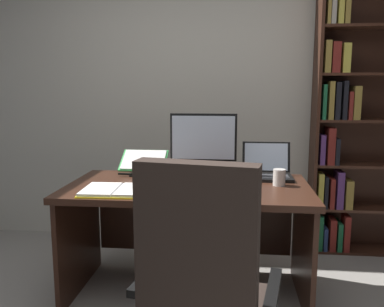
{
  "coord_description": "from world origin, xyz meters",
  "views": [
    {
      "loc": [
        0.25,
        -1.59,
        1.36
      ],
      "look_at": [
        -0.0,
        0.86,
        0.96
      ],
      "focal_mm": 37.7,
      "sensor_mm": 36.0,
      "label": 1
    }
  ],
  "objects_px": {
    "laptop": "(267,170)",
    "computer_mouse": "(248,190)",
    "reading_stand_with_book": "(143,162)",
    "pen": "(167,183)",
    "office_chair": "(203,304)",
    "notepad": "(164,185)",
    "desk": "(189,212)",
    "keyboard": "(197,190)",
    "monitor": "(203,145)",
    "coffee_mug": "(279,177)",
    "open_binder": "(118,190)",
    "bookshelf": "(358,126)"
  },
  "relations": [
    {
      "from": "laptop",
      "to": "computer_mouse",
      "type": "bearing_deg",
      "value": -107.62
    },
    {
      "from": "reading_stand_with_book",
      "to": "pen",
      "type": "bearing_deg",
      "value": -56.62
    },
    {
      "from": "office_chair",
      "to": "computer_mouse",
      "type": "height_order",
      "value": "office_chair"
    },
    {
      "from": "office_chair",
      "to": "notepad",
      "type": "xyz_separation_m",
      "value": [
        -0.32,
        0.9,
        0.29
      ]
    },
    {
      "from": "desk",
      "to": "keyboard",
      "type": "bearing_deg",
      "value": -72.62
    },
    {
      "from": "desk",
      "to": "laptop",
      "type": "distance_m",
      "value": 0.61
    },
    {
      "from": "monitor",
      "to": "notepad",
      "type": "distance_m",
      "value": 0.43
    },
    {
      "from": "desk",
      "to": "computer_mouse",
      "type": "xyz_separation_m",
      "value": [
        0.38,
        -0.25,
        0.22
      ]
    },
    {
      "from": "monitor",
      "to": "laptop",
      "type": "distance_m",
      "value": 0.47
    },
    {
      "from": "computer_mouse",
      "to": "notepad",
      "type": "height_order",
      "value": "computer_mouse"
    },
    {
      "from": "office_chair",
      "to": "pen",
      "type": "distance_m",
      "value": 1.0
    },
    {
      "from": "computer_mouse",
      "to": "coffee_mug",
      "type": "relative_size",
      "value": 0.98
    },
    {
      "from": "open_binder",
      "to": "pen",
      "type": "distance_m",
      "value": 0.33
    },
    {
      "from": "computer_mouse",
      "to": "reading_stand_with_book",
      "type": "height_order",
      "value": "reading_stand_with_book"
    },
    {
      "from": "computer_mouse",
      "to": "coffee_mug",
      "type": "bearing_deg",
      "value": 47.09
    },
    {
      "from": "reading_stand_with_book",
      "to": "open_binder",
      "type": "distance_m",
      "value": 0.56
    },
    {
      "from": "pen",
      "to": "office_chair",
      "type": "bearing_deg",
      "value": -71.7
    },
    {
      "from": "office_chair",
      "to": "coffee_mug",
      "type": "xyz_separation_m",
      "value": [
        0.41,
        0.98,
        0.34
      ]
    },
    {
      "from": "open_binder",
      "to": "notepad",
      "type": "xyz_separation_m",
      "value": [
        0.25,
        0.2,
        -0.01
      ]
    },
    {
      "from": "office_chair",
      "to": "bookshelf",
      "type": "bearing_deg",
      "value": 68.42
    },
    {
      "from": "keyboard",
      "to": "notepad",
      "type": "relative_size",
      "value": 2.0
    },
    {
      "from": "reading_stand_with_book",
      "to": "notepad",
      "type": "xyz_separation_m",
      "value": [
        0.22,
        -0.36,
        -0.07
      ]
    },
    {
      "from": "bookshelf",
      "to": "pen",
      "type": "xyz_separation_m",
      "value": [
        -1.41,
        -0.9,
        -0.3
      ]
    },
    {
      "from": "office_chair",
      "to": "reading_stand_with_book",
      "type": "relative_size",
      "value": 3.23
    },
    {
      "from": "bookshelf",
      "to": "reading_stand_with_book",
      "type": "bearing_deg",
      "value": -162.02
    },
    {
      "from": "desk",
      "to": "notepad",
      "type": "distance_m",
      "value": 0.28
    },
    {
      "from": "desk",
      "to": "monitor",
      "type": "distance_m",
      "value": 0.47
    },
    {
      "from": "monitor",
      "to": "open_binder",
      "type": "height_order",
      "value": "monitor"
    },
    {
      "from": "bookshelf",
      "to": "keyboard",
      "type": "xyz_separation_m",
      "value": [
        -1.21,
        -1.04,
        -0.3
      ]
    },
    {
      "from": "computer_mouse",
      "to": "office_chair",
      "type": "bearing_deg",
      "value": -105.22
    },
    {
      "from": "coffee_mug",
      "to": "notepad",
      "type": "bearing_deg",
      "value": -174.37
    },
    {
      "from": "desk",
      "to": "office_chair",
      "type": "distance_m",
      "value": 1.02
    },
    {
      "from": "pen",
      "to": "keyboard",
      "type": "bearing_deg",
      "value": -35.3
    },
    {
      "from": "keyboard",
      "to": "coffee_mug",
      "type": "relative_size",
      "value": 3.98
    },
    {
      "from": "laptop",
      "to": "reading_stand_with_book",
      "type": "relative_size",
      "value": 1.0
    },
    {
      "from": "office_chair",
      "to": "pen",
      "type": "xyz_separation_m",
      "value": [
        -0.3,
        0.9,
        0.3
      ]
    },
    {
      "from": "laptop",
      "to": "coffee_mug",
      "type": "distance_m",
      "value": 0.24
    },
    {
      "from": "computer_mouse",
      "to": "open_binder",
      "type": "xyz_separation_m",
      "value": [
        -0.77,
        -0.05,
        -0.01
      ]
    },
    {
      "from": "pen",
      "to": "coffee_mug",
      "type": "height_order",
      "value": "coffee_mug"
    },
    {
      "from": "desk",
      "to": "bookshelf",
      "type": "xyz_separation_m",
      "value": [
        1.29,
        0.8,
        0.51
      ]
    },
    {
      "from": "computer_mouse",
      "to": "pen",
      "type": "distance_m",
      "value": 0.53
    },
    {
      "from": "computer_mouse",
      "to": "notepad",
      "type": "relative_size",
      "value": 0.5
    },
    {
      "from": "desk",
      "to": "notepad",
      "type": "bearing_deg",
      "value": -145.54
    },
    {
      "from": "keyboard",
      "to": "open_binder",
      "type": "bearing_deg",
      "value": -173.97
    },
    {
      "from": "desk",
      "to": "reading_stand_with_book",
      "type": "xyz_separation_m",
      "value": [
        -0.37,
        0.26,
        0.28
      ]
    },
    {
      "from": "coffee_mug",
      "to": "bookshelf",
      "type": "bearing_deg",
      "value": 49.42
    },
    {
      "from": "computer_mouse",
      "to": "pen",
      "type": "height_order",
      "value": "computer_mouse"
    },
    {
      "from": "coffee_mug",
      "to": "monitor",
      "type": "bearing_deg",
      "value": 155.72
    },
    {
      "from": "office_chair",
      "to": "open_binder",
      "type": "distance_m",
      "value": 0.95
    },
    {
      "from": "keyboard",
      "to": "computer_mouse",
      "type": "distance_m",
      "value": 0.3
    }
  ]
}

